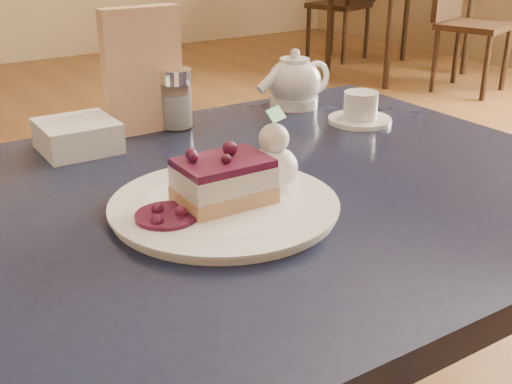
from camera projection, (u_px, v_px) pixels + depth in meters
main_table at (208, 248)px, 0.86m from camera, size 1.14×0.78×0.70m
dessert_plate at (224, 206)px, 0.79m from camera, size 0.28×0.28×0.01m
cheesecake_slice at (224, 181)px, 0.78m from camera, size 0.11×0.08×0.06m
whipped_cream at (274, 167)px, 0.83m from camera, size 0.06×0.06×0.06m
berry_sauce at (167, 216)px, 0.74m from camera, size 0.07×0.07×0.01m
tea_set at (307, 89)px, 1.20m from camera, size 0.19×0.26×0.10m
menu_card at (143, 71)px, 1.05m from camera, size 0.13×0.03×0.21m
sugar_shaker at (176, 98)px, 1.09m from camera, size 0.06×0.06×0.10m
napkin_stack at (77, 136)px, 0.99m from camera, size 0.12×0.12×0.05m
bg_table_far_right at (395, 64)px, 4.66m from camera, size 1.10×1.69×1.12m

